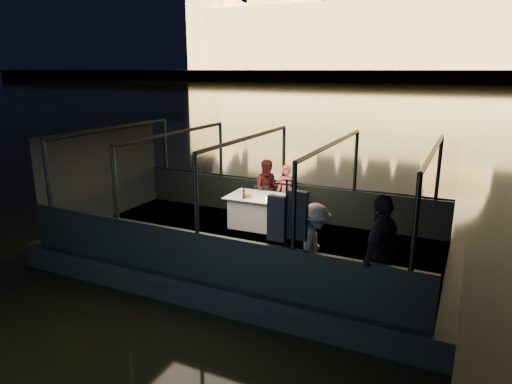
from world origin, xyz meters
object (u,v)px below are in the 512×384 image
at_px(chair_port_left, 259,203).
at_px(person_man_maroon, 268,189).
at_px(dining_table_central, 259,211).
at_px(passenger_stripe, 314,242).
at_px(coat_stand, 286,242).
at_px(chair_port_right, 293,207).
at_px(person_woman_coral, 286,192).
at_px(passenger_dark, 381,256).
at_px(wine_bottle, 244,192).

height_order(chair_port_left, person_man_maroon, person_man_maroon).
height_order(dining_table_central, chair_port_left, chair_port_left).
relative_size(dining_table_central, passenger_stripe, 0.95).
bearing_deg(dining_table_central, coat_stand, -57.04).
bearing_deg(chair_port_left, chair_port_right, -9.91).
xyz_separation_m(coat_stand, person_woman_coral, (-1.39, 3.52, -0.15)).
height_order(chair_port_left, passenger_dark, passenger_dark).
relative_size(chair_port_left, person_woman_coral, 0.60).
xyz_separation_m(person_woman_coral, passenger_stripe, (1.79, -3.21, 0.10)).
height_order(person_man_maroon, passenger_stripe, passenger_stripe).
bearing_deg(coat_stand, passenger_dark, 6.48).
distance_m(chair_port_right, passenger_dark, 4.08).
height_order(person_woman_coral, person_man_maroon, person_man_maroon).
bearing_deg(person_man_maroon, chair_port_left, -141.51).
distance_m(chair_port_right, person_man_maroon, 0.87).
xyz_separation_m(chair_port_left, person_man_maroon, (0.14, 0.27, 0.30)).
bearing_deg(person_woman_coral, wine_bottle, -138.17).
xyz_separation_m(passenger_stripe, wine_bottle, (-2.43, 2.14, 0.06)).
distance_m(person_man_maroon, passenger_dark, 4.78).
bearing_deg(chair_port_right, person_woman_coral, 138.90).
height_order(coat_stand, passenger_dark, coat_stand).
relative_size(chair_port_left, passenger_dark, 0.45).
height_order(dining_table_central, chair_port_right, chair_port_right).
relative_size(chair_port_left, person_man_maroon, 0.56).
relative_size(person_woman_coral, passenger_stripe, 0.93).
xyz_separation_m(chair_port_left, chair_port_right, (0.91, 0.00, 0.00)).
relative_size(chair_port_right, wine_bottle, 3.11).
bearing_deg(chair_port_left, person_woman_coral, 13.10).
xyz_separation_m(chair_port_left, coat_stand, (2.03, -3.25, 0.45)).
bearing_deg(wine_bottle, person_woman_coral, 59.40).
bearing_deg(passenger_stripe, wine_bottle, 34.22).
bearing_deg(chair_port_right, passenger_dark, -45.77).
relative_size(chair_port_left, wine_bottle, 3.09).
xyz_separation_m(chair_port_right, person_woman_coral, (-0.27, 0.27, 0.30)).
bearing_deg(passenger_dark, wine_bottle, -109.21).
relative_size(passenger_stripe, wine_bottle, 5.56).
xyz_separation_m(coat_stand, person_man_maroon, (-1.89, 3.52, -0.15)).
bearing_deg(coat_stand, person_woman_coral, 111.62).
distance_m(person_woman_coral, person_man_maroon, 0.50).
bearing_deg(wine_bottle, chair_port_left, 90.00).
bearing_deg(chair_port_left, person_man_maroon, 52.83).
bearing_deg(coat_stand, passenger_stripe, 37.83).
height_order(dining_table_central, wine_bottle, wine_bottle).
bearing_deg(person_woman_coral, chair_port_right, -62.23).
xyz_separation_m(person_woman_coral, passenger_dark, (2.92, -3.35, 0.10)).
bearing_deg(dining_table_central, person_woman_coral, 59.69).
bearing_deg(passenger_stripe, person_woman_coral, 14.72).
height_order(dining_table_central, passenger_dark, passenger_dark).
distance_m(dining_table_central, person_woman_coral, 0.91).
bearing_deg(passenger_dark, passenger_stripe, -83.46).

